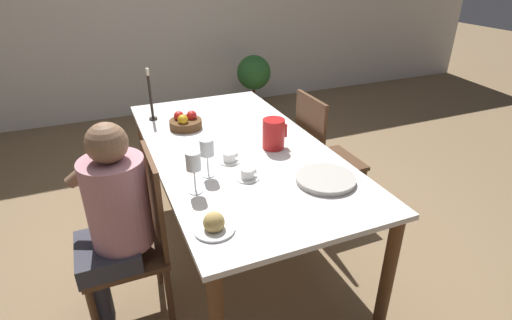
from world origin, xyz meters
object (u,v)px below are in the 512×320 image
(person_seated, at_px, (113,216))
(serving_tray, at_px, (325,179))
(wine_glass_water, at_px, (207,149))
(teacup_across, at_px, (229,158))
(chair_opposite, at_px, (322,155))
(red_pitcher, at_px, (274,134))
(potted_plant, at_px, (254,77))
(chair_person_side, at_px, (137,239))
(candlestick_tall, at_px, (151,100))
(teacup_near_person, at_px, (248,174))
(wine_glass_juice, at_px, (193,163))
(bread_plate, at_px, (214,224))
(fruit_bowl, at_px, (185,122))

(person_seated, xyz_separation_m, serving_tray, (1.08, -0.19, 0.07))
(wine_glass_water, height_order, teacup_across, wine_glass_water)
(chair_opposite, xyz_separation_m, red_pitcher, (-0.50, -0.20, 0.34))
(teacup_across, relative_size, potted_plant, 0.17)
(potted_plant, bearing_deg, chair_person_side, -123.48)
(candlestick_tall, bearing_deg, teacup_near_person, -73.76)
(wine_glass_juice, xyz_separation_m, serving_tray, (0.67, -0.17, -0.15))
(bread_plate, bearing_deg, teacup_near_person, 50.42)
(wine_glass_juice, xyz_separation_m, bread_plate, (-0.01, -0.35, -0.13))
(chair_person_side, height_order, potted_plant, chair_person_side)
(chair_person_side, height_order, teacup_across, chair_person_side)
(red_pitcher, xyz_separation_m, bread_plate, (-0.60, -0.67, -0.06))
(wine_glass_juice, bearing_deg, candlestick_tall, 91.04)
(chair_opposite, xyz_separation_m, fruit_bowl, (-0.93, 0.33, 0.29))
(teacup_across, height_order, bread_plate, bread_plate)
(teacup_near_person, bearing_deg, potted_plant, 66.71)
(person_seated, height_order, wine_glass_juice, person_seated)
(wine_glass_water, height_order, candlestick_tall, candlestick_tall)
(person_seated, bearing_deg, fruit_bowl, -34.67)
(person_seated, xyz_separation_m, red_pitcher, (1.00, 0.30, 0.15))
(fruit_bowl, distance_m, potted_plant, 2.36)
(wine_glass_juice, bearing_deg, fruit_bowl, 79.27)
(candlestick_tall, bearing_deg, wine_glass_water, -82.35)
(teacup_across, relative_size, bread_plate, 0.70)
(wine_glass_juice, relative_size, candlestick_tall, 0.59)
(chair_opposite, relative_size, serving_tray, 3.02)
(person_seated, relative_size, teacup_near_person, 9.19)
(chair_opposite, height_order, serving_tray, chair_opposite)
(serving_tray, bearing_deg, teacup_across, 133.28)
(serving_tray, bearing_deg, wine_glass_juice, 165.67)
(wine_glass_juice, height_order, potted_plant, wine_glass_juice)
(wine_glass_water, xyz_separation_m, serving_tray, (0.56, -0.31, -0.15))
(person_seated, xyz_separation_m, teacup_near_person, (0.71, 0.00, 0.08))
(person_seated, distance_m, red_pitcher, 1.06)
(chair_opposite, xyz_separation_m, candlestick_tall, (-1.11, 0.58, 0.40))
(wine_glass_juice, bearing_deg, teacup_near_person, 4.50)
(candlestick_tall, bearing_deg, person_seated, -109.95)
(chair_person_side, relative_size, wine_glass_water, 4.49)
(serving_tray, bearing_deg, wine_glass_water, 150.92)
(chair_opposite, xyz_separation_m, wine_glass_juice, (-1.09, -0.53, 0.41))
(person_seated, distance_m, wine_glass_water, 0.58)
(chair_person_side, bearing_deg, potted_plant, -33.48)
(chair_person_side, height_order, teacup_near_person, chair_person_side)
(person_seated, height_order, potted_plant, person_seated)
(serving_tray, distance_m, candlestick_tall, 1.45)
(teacup_across, xyz_separation_m, potted_plant, (1.21, 2.53, -0.30))
(teacup_across, distance_m, fruit_bowl, 0.61)
(person_seated, height_order, red_pitcher, person_seated)
(chair_person_side, relative_size, serving_tray, 3.02)
(teacup_across, bearing_deg, chair_person_side, -162.06)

